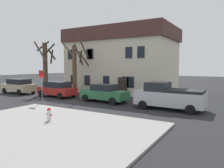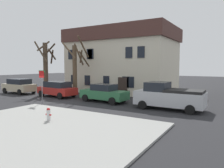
{
  "view_description": "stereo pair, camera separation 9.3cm",
  "coord_description": "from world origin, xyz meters",
  "px_view_note": "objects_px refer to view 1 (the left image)",
  "views": [
    {
      "loc": [
        13.87,
        -13.57,
        3.37
      ],
      "look_at": [
        3.46,
        3.85,
        1.62
      ],
      "focal_mm": 33.91,
      "sensor_mm": 36.0,
      "label": 1
    },
    {
      "loc": [
        13.95,
        -13.52,
        3.37
      ],
      "look_at": [
        3.46,
        3.85,
        1.62
      ],
      "focal_mm": 33.91,
      "sensor_mm": 36.0,
      "label": 2
    }
  ],
  "objects_px": {
    "building_main": "(122,60)",
    "pickup_truck_silver": "(169,96)",
    "tree_bare_mid": "(76,67)",
    "tree_bare_near": "(46,65)",
    "street_sign_pole": "(42,81)",
    "car_beige_wagon": "(19,86)",
    "car_red_wagon": "(57,89)",
    "car_green_sedan": "(104,93)",
    "fire_hydrant": "(49,114)"
  },
  "relations": [
    {
      "from": "street_sign_pole",
      "to": "tree_bare_mid",
      "type": "bearing_deg",
      "value": 102.53
    },
    {
      "from": "car_red_wagon",
      "to": "car_green_sedan",
      "type": "relative_size",
      "value": 1.0
    },
    {
      "from": "fire_hydrant",
      "to": "pickup_truck_silver",
      "type": "bearing_deg",
      "value": 56.46
    },
    {
      "from": "car_beige_wagon",
      "to": "car_red_wagon",
      "type": "xyz_separation_m",
      "value": [
        6.17,
        0.28,
        -0.05
      ]
    },
    {
      "from": "car_beige_wagon",
      "to": "pickup_truck_silver",
      "type": "distance_m",
      "value": 18.42
    },
    {
      "from": "street_sign_pole",
      "to": "building_main",
      "type": "bearing_deg",
      "value": 82.85
    },
    {
      "from": "tree_bare_near",
      "to": "car_green_sedan",
      "type": "relative_size",
      "value": 1.38
    },
    {
      "from": "car_green_sedan",
      "to": "building_main",
      "type": "bearing_deg",
      "value": 107.3
    },
    {
      "from": "tree_bare_near",
      "to": "car_red_wagon",
      "type": "relative_size",
      "value": 1.37
    },
    {
      "from": "fire_hydrant",
      "to": "car_beige_wagon",
      "type": "bearing_deg",
      "value": 150.75
    },
    {
      "from": "tree_bare_near",
      "to": "car_red_wagon",
      "type": "bearing_deg",
      "value": -24.45
    },
    {
      "from": "car_beige_wagon",
      "to": "car_red_wagon",
      "type": "relative_size",
      "value": 0.93
    },
    {
      "from": "tree_bare_mid",
      "to": "street_sign_pole",
      "type": "relative_size",
      "value": 2.24
    },
    {
      "from": "fire_hydrant",
      "to": "street_sign_pole",
      "type": "height_order",
      "value": "street_sign_pole"
    },
    {
      "from": "car_beige_wagon",
      "to": "car_red_wagon",
      "type": "bearing_deg",
      "value": 2.63
    },
    {
      "from": "car_red_wagon",
      "to": "street_sign_pole",
      "type": "distance_m",
      "value": 4.5
    },
    {
      "from": "car_red_wagon",
      "to": "car_green_sedan",
      "type": "height_order",
      "value": "same"
    },
    {
      "from": "fire_hydrant",
      "to": "tree_bare_mid",
      "type": "bearing_deg",
      "value": 122.98
    },
    {
      "from": "tree_bare_mid",
      "to": "pickup_truck_silver",
      "type": "relative_size",
      "value": 1.27
    },
    {
      "from": "fire_hydrant",
      "to": "tree_bare_near",
      "type": "bearing_deg",
      "value": 138.74
    },
    {
      "from": "car_red_wagon",
      "to": "street_sign_pole",
      "type": "xyz_separation_m",
      "value": [
        2.07,
        -3.81,
        1.19
      ]
    },
    {
      "from": "car_beige_wagon",
      "to": "car_green_sedan",
      "type": "height_order",
      "value": "car_beige_wagon"
    },
    {
      "from": "car_red_wagon",
      "to": "street_sign_pole",
      "type": "relative_size",
      "value": 1.59
    },
    {
      "from": "tree_bare_near",
      "to": "pickup_truck_silver",
      "type": "height_order",
      "value": "tree_bare_near"
    },
    {
      "from": "tree_bare_near",
      "to": "street_sign_pole",
      "type": "xyz_separation_m",
      "value": [
        5.46,
        -5.35,
        -1.36
      ]
    },
    {
      "from": "building_main",
      "to": "tree_bare_mid",
      "type": "xyz_separation_m",
      "value": [
        -2.86,
        -5.88,
        -0.81
      ]
    },
    {
      "from": "building_main",
      "to": "fire_hydrant",
      "type": "bearing_deg",
      "value": -76.99
    },
    {
      "from": "tree_bare_near",
      "to": "car_green_sedan",
      "type": "bearing_deg",
      "value": -9.65
    },
    {
      "from": "car_red_wagon",
      "to": "pickup_truck_silver",
      "type": "relative_size",
      "value": 0.91
    },
    {
      "from": "building_main",
      "to": "car_red_wagon",
      "type": "height_order",
      "value": "building_main"
    },
    {
      "from": "pickup_truck_silver",
      "to": "street_sign_pole",
      "type": "distance_m",
      "value": 10.83
    },
    {
      "from": "tree_bare_near",
      "to": "car_beige_wagon",
      "type": "xyz_separation_m",
      "value": [
        -2.78,
        -1.82,
        -2.51
      ]
    },
    {
      "from": "building_main",
      "to": "tree_bare_mid",
      "type": "distance_m",
      "value": 6.58
    },
    {
      "from": "tree_bare_mid",
      "to": "fire_hydrant",
      "type": "relative_size",
      "value": 8.67
    },
    {
      "from": "car_beige_wagon",
      "to": "pickup_truck_silver",
      "type": "relative_size",
      "value": 0.84
    },
    {
      "from": "building_main",
      "to": "pickup_truck_silver",
      "type": "relative_size",
      "value": 2.58
    },
    {
      "from": "building_main",
      "to": "car_beige_wagon",
      "type": "bearing_deg",
      "value": -139.07
    },
    {
      "from": "car_beige_wagon",
      "to": "car_red_wagon",
      "type": "distance_m",
      "value": 6.17
    },
    {
      "from": "car_red_wagon",
      "to": "street_sign_pole",
      "type": "bearing_deg",
      "value": -61.51
    },
    {
      "from": "building_main",
      "to": "pickup_truck_silver",
      "type": "xyz_separation_m",
      "value": [
        8.68,
        -8.44,
        -3.08
      ]
    },
    {
      "from": "building_main",
      "to": "street_sign_pole",
      "type": "distance_m",
      "value": 12.24
    },
    {
      "from": "building_main",
      "to": "pickup_truck_silver",
      "type": "bearing_deg",
      "value": -44.19
    },
    {
      "from": "building_main",
      "to": "car_green_sedan",
      "type": "distance_m",
      "value": 9.22
    },
    {
      "from": "car_green_sedan",
      "to": "street_sign_pole",
      "type": "height_order",
      "value": "street_sign_pole"
    },
    {
      "from": "car_red_wagon",
      "to": "pickup_truck_silver",
      "type": "distance_m",
      "value": 12.26
    },
    {
      "from": "building_main",
      "to": "tree_bare_near",
      "type": "xyz_separation_m",
      "value": [
        -6.96,
        -6.62,
        -0.65
      ]
    },
    {
      "from": "car_beige_wagon",
      "to": "car_green_sedan",
      "type": "bearing_deg",
      "value": 0.95
    },
    {
      "from": "tree_bare_mid",
      "to": "street_sign_pole",
      "type": "xyz_separation_m",
      "value": [
        1.35,
        -6.1,
        -1.21
      ]
    },
    {
      "from": "fire_hydrant",
      "to": "car_red_wagon",
      "type": "bearing_deg",
      "value": 132.94
    },
    {
      "from": "building_main",
      "to": "car_green_sedan",
      "type": "height_order",
      "value": "building_main"
    }
  ]
}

